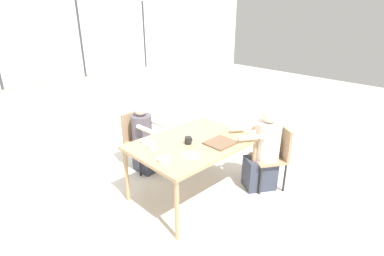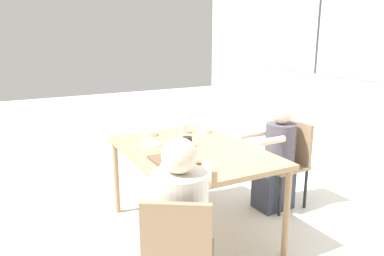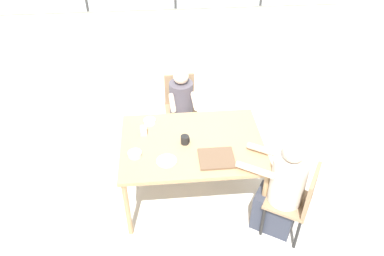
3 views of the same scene
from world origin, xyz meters
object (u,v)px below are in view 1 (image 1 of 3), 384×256
object	(u,v)px
chair_for_woman_green_shirt	(276,152)
person_man_blue_shirt	(144,141)
coffee_mug	(188,140)
milk_carton_small	(151,146)
person_woman_green_shirt	(264,153)
bowl_cereal	(146,141)
bowl_white_shallow	(164,160)
chair_for_man_blue_shirt	(137,136)

from	to	relation	value
chair_for_woman_green_shirt	person_man_blue_shirt	size ratio (longest dim) A/B	0.82
coffee_mug	milk_carton_small	bearing A→B (deg)	156.28
person_woman_green_shirt	chair_for_woman_green_shirt	bearing A→B (deg)	-90.00
coffee_mug	bowl_cereal	distance (m)	0.51
person_man_blue_shirt	bowl_white_shallow	xyz separation A→B (m)	(-0.53, -1.11, 0.31)
person_man_blue_shirt	coffee_mug	distance (m)	1.03
chair_for_man_blue_shirt	bowl_cereal	world-z (taller)	chair_for_man_blue_shirt
bowl_white_shallow	bowl_cereal	distance (m)	0.53
chair_for_woman_green_shirt	person_woman_green_shirt	xyz separation A→B (m)	(-0.14, 0.09, 0.00)
person_man_blue_shirt	bowl_white_shallow	bearing A→B (deg)	62.35
bowl_cereal	chair_for_man_blue_shirt	bearing A→B (deg)	63.90
coffee_mug	bowl_white_shallow	world-z (taller)	coffee_mug
chair_for_woman_green_shirt	bowl_white_shallow	distance (m)	1.61
person_woman_green_shirt	milk_carton_small	xyz separation A→B (m)	(-1.30, 0.68, 0.30)
milk_carton_small	bowl_cereal	distance (m)	0.20
chair_for_woman_green_shirt	milk_carton_small	world-z (taller)	milk_carton_small
chair_for_woman_green_shirt	chair_for_man_blue_shirt	size ratio (longest dim) A/B	1.00
chair_for_woman_green_shirt	person_man_blue_shirt	world-z (taller)	person_man_blue_shirt
coffee_mug	bowl_cereal	xyz separation A→B (m)	(-0.35, 0.37, -0.02)
chair_for_woman_green_shirt	person_woman_green_shirt	world-z (taller)	person_woman_green_shirt
chair_for_woman_green_shirt	milk_carton_small	xyz separation A→B (m)	(-1.44, 0.77, 0.30)
coffee_mug	bowl_cereal	bearing A→B (deg)	133.57
coffee_mug	bowl_cereal	size ratio (longest dim) A/B	0.71
chair_for_man_blue_shirt	person_man_blue_shirt	distance (m)	0.17
person_man_blue_shirt	bowl_white_shallow	size ratio (longest dim) A/B	7.95
person_man_blue_shirt	coffee_mug	world-z (taller)	person_man_blue_shirt
milk_carton_small	bowl_white_shallow	size ratio (longest dim) A/B	0.72
chair_for_woman_green_shirt	person_woman_green_shirt	size ratio (longest dim) A/B	0.75
chair_for_man_blue_shirt	coffee_mug	size ratio (longest dim) A/B	9.48
chair_for_man_blue_shirt	bowl_cereal	distance (m)	0.90
chair_for_man_blue_shirt	milk_carton_small	xyz separation A→B (m)	(-0.44, -0.95, 0.30)
person_man_blue_shirt	milk_carton_small	xyz separation A→B (m)	(-0.44, -0.79, 0.34)
coffee_mug	bowl_white_shallow	bearing A→B (deg)	-163.83
chair_for_woman_green_shirt	bowl_cereal	distance (m)	1.70
bowl_white_shallow	bowl_cereal	size ratio (longest dim) A/B	1.04
chair_for_man_blue_shirt	chair_for_woman_green_shirt	bearing A→B (deg)	117.80
milk_carton_small	bowl_cereal	bearing A→B (deg)	72.19
coffee_mug	bowl_white_shallow	distance (m)	0.52
chair_for_woman_green_shirt	bowl_white_shallow	bearing A→B (deg)	105.69
bowl_white_shallow	person_man_blue_shirt	bearing A→B (deg)	64.70
coffee_mug	bowl_white_shallow	size ratio (longest dim) A/B	0.68
milk_carton_small	chair_for_man_blue_shirt	bearing A→B (deg)	65.46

